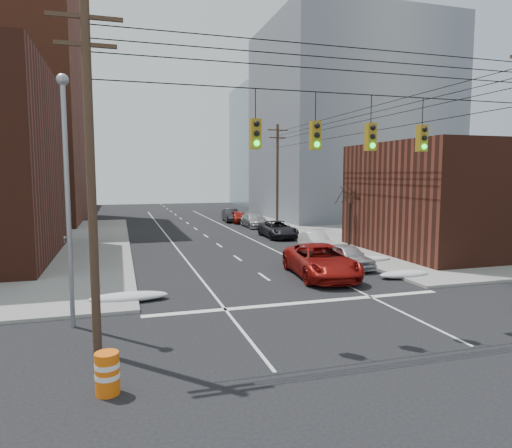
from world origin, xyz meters
TOP-DOWN VIEW (x-y plane):
  - ground at (0.00, 0.00)m, footprint 160.00×160.00m
  - sidewalk_ne at (27.00, 27.00)m, footprint 40.00×40.00m
  - building_brick_far at (-26.00, 74.00)m, footprint 22.00×18.00m
  - building_office at (22.00, 44.00)m, footprint 22.00×20.00m
  - building_glass at (24.00, 70.00)m, footprint 20.00×18.00m
  - building_storefront at (18.00, 16.00)m, footprint 16.00×12.00m
  - utility_pole_left at (-8.50, 3.00)m, footprint 2.20×0.28m
  - utility_pole_far at (8.50, 34.00)m, footprint 2.20×0.28m
  - traffic_signals at (0.10, 2.97)m, footprint 17.00×0.42m
  - street_light at (-9.50, 6.00)m, footprint 0.44×0.44m
  - bare_tree at (9.59, 20.00)m, footprint 2.09×2.20m
  - snow_nw at (-7.40, 9.00)m, footprint 3.50×1.08m
  - snow_ne at (7.40, 9.50)m, footprint 3.00×1.08m
  - snow_east_far at (7.40, 14.00)m, footprint 4.00×1.08m
  - red_pickup at (3.05, 11.05)m, footprint 3.62×6.80m
  - parked_car_a at (5.70, 12.92)m, footprint 2.04×4.41m
  - parked_car_b at (6.40, 19.24)m, footprint 1.78×4.37m
  - parked_car_c at (6.12, 26.96)m, footprint 2.64×5.56m
  - parked_car_d at (6.40, 35.57)m, footprint 2.25×5.47m
  - parked_car_e at (5.84, 40.37)m, footprint 1.85×4.26m
  - parked_car_f at (5.33, 42.15)m, footprint 2.02×4.84m
  - lot_car_a at (-15.45, 21.98)m, footprint 4.15×2.34m
  - lot_car_b at (-14.56, 26.56)m, footprint 6.03×4.23m
  - construction_barrel at (-8.12, 0.04)m, footprint 0.84×0.84m

SIDE VIEW (x-z plane):
  - ground at x=0.00m, z-range 0.00..0.00m
  - sidewalk_ne at x=27.00m, z-range 0.00..0.15m
  - snow_nw at x=-7.40m, z-range 0.00..0.42m
  - snow_ne at x=7.40m, z-range 0.00..0.42m
  - snow_east_far at x=7.40m, z-range 0.00..0.42m
  - construction_barrel at x=-8.12m, z-range 0.02..1.14m
  - parked_car_b at x=6.40m, z-range 0.00..1.41m
  - parked_car_e at x=5.84m, z-range 0.00..1.43m
  - parked_car_a at x=5.70m, z-range 0.00..1.46m
  - parked_car_c at x=6.12m, z-range 0.00..1.53m
  - parked_car_f at x=5.33m, z-range 0.00..1.56m
  - parked_car_d at x=6.40m, z-range 0.00..1.58m
  - lot_car_a at x=-15.45m, z-range 0.15..1.45m
  - red_pickup at x=3.05m, z-range 0.00..1.82m
  - lot_car_b at x=-14.56m, z-range 0.15..1.68m
  - bare_tree at x=9.59m, z-range -0.15..4.79m
  - building_storefront at x=18.00m, z-range 0.00..8.00m
  - street_light at x=-9.50m, z-range 0.88..10.20m
  - utility_pole_left at x=-8.50m, z-range 0.28..11.28m
  - utility_pole_far at x=8.50m, z-range 0.28..11.28m
  - building_brick_far at x=-26.00m, z-range 0.00..12.00m
  - traffic_signals at x=0.10m, z-range 6.16..8.18m
  - building_glass at x=24.00m, z-range 0.00..22.00m
  - building_office at x=22.00m, z-range 0.00..25.00m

